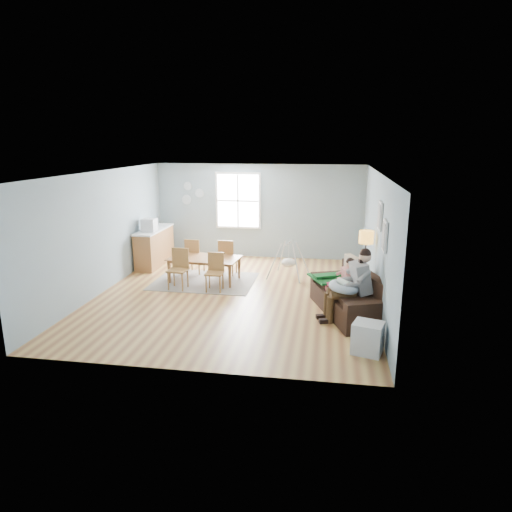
% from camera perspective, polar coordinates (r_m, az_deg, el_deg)
% --- Properties ---
extents(room, '(8.40, 9.40, 3.90)m').
position_cam_1_polar(room, '(9.70, -2.83, 8.78)').
color(room, '#955B34').
extents(window, '(1.32, 0.08, 1.62)m').
position_cam_1_polar(window, '(13.27, -2.25, 6.92)').
color(window, white).
rests_on(window, room).
extents(pictures, '(0.05, 1.34, 0.74)m').
position_cam_1_polar(pictures, '(8.58, 15.50, 3.71)').
color(pictures, white).
rests_on(pictures, room).
extents(wall_plates, '(0.67, 0.02, 0.66)m').
position_cam_1_polar(wall_plates, '(13.60, -8.10, 7.73)').
color(wall_plates, '#91A1AE').
rests_on(wall_plates, room).
extents(sofa, '(1.57, 2.30, 0.86)m').
position_cam_1_polar(sofa, '(9.24, 11.83, -5.28)').
color(sofa, black).
rests_on(sofa, room).
extents(green_throw, '(1.21, 1.14, 0.04)m').
position_cam_1_polar(green_throw, '(9.75, 9.89, -2.65)').
color(green_throw, '#16632B').
rests_on(green_throw, sofa).
extents(beige_pillow, '(0.33, 0.51, 0.50)m').
position_cam_1_polar(beige_pillow, '(9.67, 11.93, -1.48)').
color(beige_pillow, '#BCA88F').
rests_on(beige_pillow, sofa).
extents(father, '(1.06, 0.65, 1.40)m').
position_cam_1_polar(father, '(8.79, 11.92, -3.27)').
color(father, gray).
rests_on(father, sofa).
extents(nursing_pillow, '(0.70, 0.69, 0.23)m').
position_cam_1_polar(nursing_pillow, '(8.75, 10.92, -3.82)').
color(nursing_pillow, '#ACC0D7').
rests_on(nursing_pillow, father).
extents(infant, '(0.27, 0.37, 0.14)m').
position_cam_1_polar(infant, '(8.76, 10.83, -3.26)').
color(infant, white).
rests_on(infant, nursing_pillow).
extents(toddler, '(0.60, 0.43, 0.89)m').
position_cam_1_polar(toddler, '(9.26, 11.04, -2.41)').
color(toddler, silver).
rests_on(toddler, sofa).
extents(floor_lamp, '(0.30, 0.30, 1.51)m').
position_cam_1_polar(floor_lamp, '(9.85, 13.59, 1.58)').
color(floor_lamp, black).
rests_on(floor_lamp, room).
extents(storage_cube, '(0.56, 0.53, 0.51)m').
position_cam_1_polar(storage_cube, '(7.67, 13.73, -9.90)').
color(storage_cube, silver).
rests_on(storage_cube, room).
extents(rug, '(2.43, 1.86, 0.01)m').
position_cam_1_polar(rug, '(11.22, -6.43, -3.14)').
color(rug, gray).
rests_on(rug, room).
extents(dining_table, '(1.76, 1.09, 0.59)m').
position_cam_1_polar(dining_table, '(11.14, -6.47, -1.71)').
color(dining_table, brown).
rests_on(dining_table, rug).
extents(chair_sw, '(0.45, 0.45, 0.93)m').
position_cam_1_polar(chair_sw, '(10.66, -9.61, -1.24)').
color(chair_sw, olive).
rests_on(chair_sw, rug).
extents(chair_se, '(0.40, 0.40, 0.87)m').
position_cam_1_polar(chair_se, '(10.42, -5.13, -1.69)').
color(chair_se, olive).
rests_on(chair_se, rug).
extents(chair_nw, '(0.46, 0.46, 0.92)m').
position_cam_1_polar(chair_nw, '(11.76, -7.78, 0.24)').
color(chair_nw, olive).
rests_on(chair_nw, rug).
extents(chair_ne, '(0.45, 0.45, 0.93)m').
position_cam_1_polar(chair_ne, '(11.53, -3.64, 0.09)').
color(chair_ne, olive).
rests_on(chair_ne, rug).
extents(counter, '(0.53, 1.79, 1.00)m').
position_cam_1_polar(counter, '(12.85, -12.55, 1.17)').
color(counter, brown).
rests_on(counter, room).
extents(monitor, '(0.36, 0.34, 0.34)m').
position_cam_1_polar(monitor, '(12.41, -13.23, 3.80)').
color(monitor, silver).
rests_on(monitor, counter).
extents(baby_swing, '(1.05, 1.07, 0.90)m').
position_cam_1_polar(baby_swing, '(11.39, 4.09, -0.75)').
color(baby_swing, silver).
rests_on(baby_swing, room).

